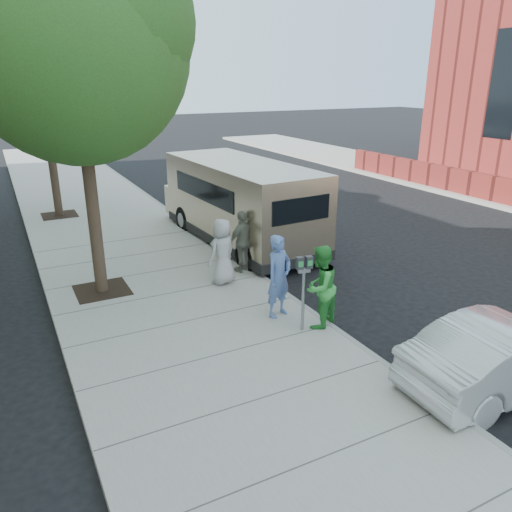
% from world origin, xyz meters
% --- Properties ---
extents(ground, '(120.00, 120.00, 0.00)m').
position_xyz_m(ground, '(0.00, 0.00, 0.00)').
color(ground, black).
rests_on(ground, ground).
extents(sidewalk, '(5.00, 60.00, 0.15)m').
position_xyz_m(sidewalk, '(-1.00, 0.00, 0.07)').
color(sidewalk, gray).
rests_on(sidewalk, ground).
extents(curb_face, '(0.12, 60.00, 0.16)m').
position_xyz_m(curb_face, '(1.44, 0.00, 0.07)').
color(curb_face, gray).
rests_on(curb_face, ground).
extents(tree_near, '(4.62, 4.60, 7.53)m').
position_xyz_m(tree_near, '(-2.25, 2.40, 5.55)').
color(tree_near, black).
rests_on(tree_near, sidewalk).
extents(tree_far, '(3.92, 3.80, 6.49)m').
position_xyz_m(tree_far, '(-2.25, 10.00, 4.88)').
color(tree_far, black).
rests_on(tree_far, sidewalk).
extents(parking_meter, '(0.33, 0.17, 1.53)m').
position_xyz_m(parking_meter, '(0.81, -1.40, 1.26)').
color(parking_meter, gray).
rests_on(parking_meter, sidewalk).
extents(van, '(2.61, 6.85, 2.50)m').
position_xyz_m(van, '(2.29, 4.53, 1.32)').
color(van, '#C6AF8E').
rests_on(van, ground).
extents(sedan, '(3.82, 1.41, 1.25)m').
position_xyz_m(sedan, '(2.85, -4.39, 0.62)').
color(sedan, '#B7BABF').
rests_on(sedan, ground).
extents(person_officer, '(0.73, 0.60, 1.74)m').
position_xyz_m(person_officer, '(0.72, -0.61, 1.02)').
color(person_officer, '#526EAE').
rests_on(person_officer, sidewalk).
extents(person_green_shirt, '(1.01, 0.92, 1.68)m').
position_xyz_m(person_green_shirt, '(1.20, -1.39, 0.99)').
color(person_green_shirt, green).
rests_on(person_green_shirt, sidewalk).
extents(person_gray_shirt, '(0.92, 0.78, 1.59)m').
position_xyz_m(person_gray_shirt, '(0.40, 1.51, 0.95)').
color(person_gray_shirt, '#A7A7AA').
rests_on(person_gray_shirt, sidewalk).
extents(person_striped_polo, '(1.00, 0.64, 1.58)m').
position_xyz_m(person_striped_polo, '(1.19, 1.99, 0.94)').
color(person_striped_polo, slate).
rests_on(person_striped_polo, sidewalk).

